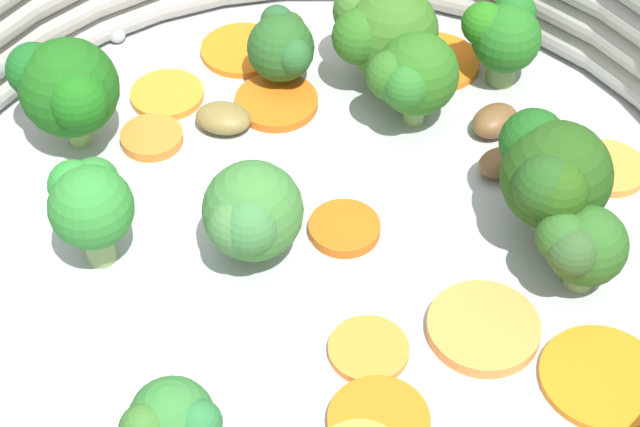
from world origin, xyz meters
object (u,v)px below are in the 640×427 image
Objects in this scene: carrot_slice_4 at (276,102)px; carrot_slice_9 at (167,95)px; carrot_slice_7 at (435,62)px; carrot_slice_11 at (236,51)px; skillet at (320,248)px; carrot_slice_2 at (369,350)px; broccoli_floret_7 at (381,28)px; mushroom_piece_2 at (501,163)px; broccoli_floret_5 at (172,425)px; carrot_slice_5 at (347,234)px; carrot_slice_6 at (602,378)px; broccoli_floret_1 at (578,244)px; carrot_slice_8 at (379,422)px; broccoli_floret_2 at (249,212)px; carrot_slice_3 at (613,175)px; broccoli_floret_8 at (410,76)px; broccoli_floret_3 at (66,88)px; broccoli_floret_0 at (551,174)px; broccoli_floret_6 at (282,45)px; broccoli_floret_4 at (89,202)px; broccoli_floret_9 at (503,33)px; carrot_slice_1 at (483,328)px; mushroom_piece_1 at (223,118)px; mushroom_piece_0 at (495,121)px.

carrot_slice_4 is 1.13× the size of carrot_slice_9.
carrot_slice_7 is 0.10m from carrot_slice_11.
skillet is 0.09m from carrot_slice_4.
carrot_slice_2 is 0.60× the size of broccoli_floret_7.
skillet is 0.09m from mushroom_piece_2.
carrot_slice_4 is 0.11m from mushroom_piece_2.
carrot_slice_11 is 0.08m from broccoli_floret_7.
broccoli_floret_7 is at bearing 52.90° from broccoli_floret_5.
carrot_slice_5 is at bearing -64.37° from carrot_slice_9.
carrot_slice_2 is at bearing -75.76° from carrot_slice_9.
broccoli_floret_1 is (0.01, 0.05, 0.02)m from carrot_slice_6.
broccoli_floret_7 reaches higher than carrot_slice_8.
carrot_slice_8 reaches higher than skillet.
broccoli_floret_2 is (-0.04, -0.09, 0.02)m from carrot_slice_4.
carrot_slice_11 is (-0.14, 0.14, -0.00)m from carrot_slice_3.
carrot_slice_3 is 0.72× the size of broccoli_floret_8.
broccoli_floret_3 is (-0.06, 0.09, 0.01)m from broccoli_floret_2.
broccoli_floret_0 reaches higher than broccoli_floret_5.
broccoli_floret_7 is at bearing 1.60° from broccoli_floret_3.
broccoli_floret_1 is 0.07m from mushroom_piece_2.
broccoli_floret_3 reaches higher than carrot_slice_3.
broccoli_floret_6 is (0.01, 0.10, 0.03)m from skillet.
broccoli_floret_6 is at bearing -4.68° from carrot_slice_9.
broccoli_floret_1 is at bearing -33.27° from carrot_slice_5.
carrot_slice_3 is 0.16m from broccoli_floret_6.
broccoli_floret_4 is at bearing 157.57° from broccoli_floret_1.
broccoli_floret_7 reaches higher than broccoli_floret_9.
broccoli_floret_3 is (-0.14, 0.16, 0.03)m from carrot_slice_1.
broccoli_floret_0 is 0.12m from broccoli_floret_7.
broccoli_floret_0 reaches higher than broccoli_floret_9.
mushroom_piece_1 reaches higher than carrot_slice_7.
broccoli_floret_9 is at bearing 28.22° from broccoli_floret_2.
broccoli_floret_1 is 0.18m from broccoli_floret_6.
broccoli_floret_0 is (0.10, 0.07, 0.03)m from carrot_slice_8.
broccoli_floret_9 reaches higher than carrot_slice_5.
carrot_slice_5 is 0.69× the size of carrot_slice_7.
carrot_slice_9 is 0.91× the size of broccoli_floret_6.
broccoli_floret_9 is (0.04, 0.18, 0.03)m from carrot_slice_6.
carrot_slice_3 is 0.06m from mushroom_piece_0.
mushroom_piece_0 is at bearing 52.15° from carrot_slice_8.
carrot_slice_11 is at bearing 69.82° from mushroom_piece_1.
broccoli_floret_9 reaches higher than carrot_slice_9.
mushroom_piece_1 is (-0.02, 0.14, 0.00)m from carrot_slice_2.
skillet is at bearing -122.48° from broccoli_floret_7.
carrot_slice_3 is 0.76× the size of broccoli_floret_5.
skillet is 0.13m from carrot_slice_7.
carrot_slice_9 is 1.64× the size of mushroom_piece_2.
broccoli_floret_1 is at bearing 12.14° from broccoli_floret_5.
mushroom_piece_0 is (0.05, 0.11, 0.00)m from carrot_slice_1.
carrot_slice_11 is at bearing 88.94° from carrot_slice_8.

